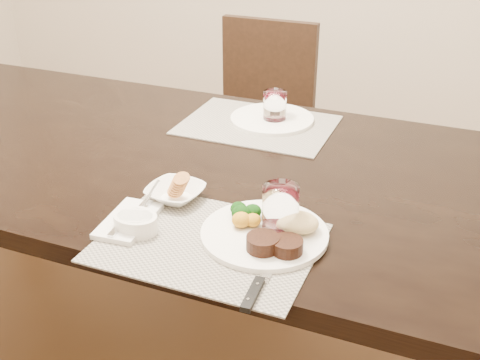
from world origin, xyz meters
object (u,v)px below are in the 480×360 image
at_px(dinner_plate, 270,232).
at_px(wine_glass_near, 280,212).
at_px(cracker_bowl, 176,192).
at_px(chair_far, 260,117).
at_px(steak_knife, 258,286).
at_px(far_plate, 272,119).

xyz_separation_m(dinner_plate, wine_glass_near, (0.01, 0.03, 0.03)).
bearing_deg(cracker_bowl, chair_far, 100.66).
relative_size(steak_knife, cracker_bowl, 1.60).
distance_m(chair_far, dinner_plate, 1.36).
bearing_deg(cracker_bowl, wine_glass_near, -8.36).
bearing_deg(far_plate, dinner_plate, -70.80).
bearing_deg(wine_glass_near, steak_knife, -82.43).
relative_size(dinner_plate, far_plate, 1.06).
relative_size(dinner_plate, wine_glass_near, 2.52).
bearing_deg(cracker_bowl, steak_knife, -39.02).
xyz_separation_m(chair_far, dinner_plate, (0.49, -1.24, 0.27)).
height_order(chair_far, far_plate, chair_far).
height_order(dinner_plate, far_plate, dinner_plate).
bearing_deg(dinner_plate, chair_far, 88.74).
bearing_deg(chair_far, wine_glass_near, -67.55).
xyz_separation_m(chair_far, steak_knife, (0.53, -1.41, 0.26)).
bearing_deg(far_plate, wine_glass_near, -68.86).
bearing_deg(wine_glass_near, far_plate, 111.14).
xyz_separation_m(wine_glass_near, far_plate, (-0.23, 0.60, -0.04)).
xyz_separation_m(steak_knife, wine_glass_near, (-0.03, 0.21, 0.04)).
relative_size(cracker_bowl, far_plate, 0.55).
xyz_separation_m(dinner_plate, far_plate, (-0.22, 0.64, -0.01)).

